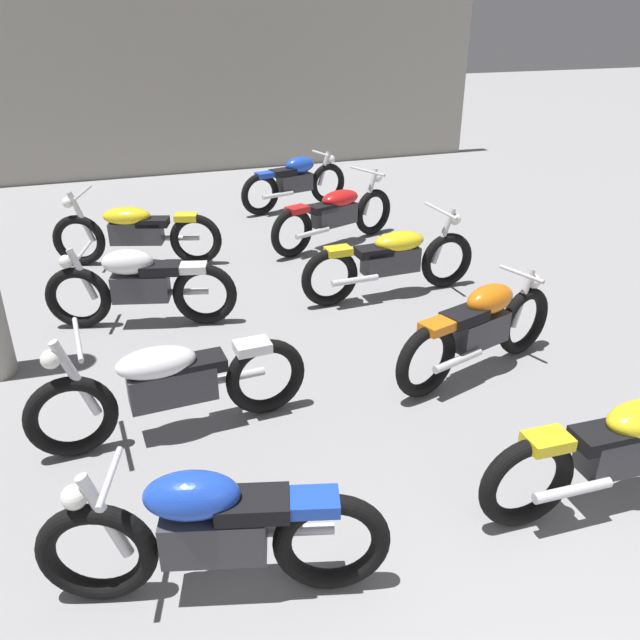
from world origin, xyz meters
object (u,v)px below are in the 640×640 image
Objects in this scene: motorcycle_right_row_2 at (480,327)px; motorcycle_left_row_2 at (170,383)px; motorcycle_left_row_3 at (140,285)px; motorcycle_right_row_1 at (630,446)px; motorcycle_right_row_5 at (295,181)px; motorcycle_left_row_4 at (135,231)px; motorcycle_right_row_3 at (392,259)px; motorcycle_left_row_1 at (212,531)px; motorcycle_right_row_4 at (335,214)px.

motorcycle_left_row_2 is at bearing -179.44° from motorcycle_right_row_2.
motorcycle_left_row_3 is 0.89× the size of motorcycle_right_row_1.
motorcycle_right_row_1 reaches higher than motorcycle_right_row_5.
motorcycle_right_row_3 is (2.68, -2.01, 0.00)m from motorcycle_left_row_4.
motorcycle_right_row_2 is at bearing 90.00° from motorcycle_right_row_1.
motorcycle_right_row_1 is (2.74, -0.15, -0.01)m from motorcycle_left_row_1.
motorcycle_left_row_4 is at bearing 86.42° from motorcycle_left_row_3.
motorcycle_right_row_2 is 1.86m from motorcycle_right_row_3.
motorcycle_right_row_1 is at bearing -89.99° from motorcycle_right_row_3.
motorcycle_left_row_2 is at bearing 90.32° from motorcycle_left_row_1.
motorcycle_left_row_4 is at bearing -146.52° from motorcycle_right_row_5.
motorcycle_left_row_3 and motorcycle_right_row_5 have the same top height.
motorcycle_left_row_4 is 1.08× the size of motorcycle_right_row_5.
motorcycle_left_row_4 is 3.34m from motorcycle_right_row_3.
motorcycle_left_row_2 is 1.12× the size of motorcycle_right_row_5.
motorcycle_right_row_1 reaches higher than motorcycle_right_row_2.
motorcycle_left_row_2 is 3.34m from motorcycle_right_row_3.
motorcycle_right_row_4 is (0.02, 5.57, 0.00)m from motorcycle_right_row_1.
motorcycle_right_row_1 is (2.79, -3.84, -0.01)m from motorcycle_left_row_3.
motorcycle_left_row_1 is at bearing -116.98° from motorcycle_right_row_4.
motorcycle_right_row_4 is at bearing 53.72° from motorcycle_left_row_2.
motorcycle_left_row_2 is 4.68m from motorcycle_right_row_4.
motorcycle_left_row_4 is 1.09× the size of motorcycle_right_row_2.
motorcycle_right_row_4 is (0.02, 3.74, -0.01)m from motorcycle_right_row_2.
motorcycle_right_row_1 is 5.57m from motorcycle_right_row_4.
motorcycle_left_row_1 is at bearing -90.67° from motorcycle_left_row_4.
motorcycle_left_row_4 and motorcycle_right_row_3 have the same top height.
motorcycle_right_row_1 reaches higher than motorcycle_left_row_1.
motorcycle_right_row_1 and motorcycle_right_row_3 have the same top height.
motorcycle_right_row_3 is at bearing 34.44° from motorcycle_left_row_2.
motorcycle_left_row_4 and motorcycle_right_row_1 have the same top height.
motorcycle_left_row_1 is at bearing 176.87° from motorcycle_right_row_1.
motorcycle_left_row_2 is at bearing 146.82° from motorcycle_right_row_1.
motorcycle_left_row_2 reaches higher than motorcycle_right_row_2.
motorcycle_right_row_2 is at bearing 0.56° from motorcycle_left_row_2.
motorcycle_left_row_2 and motorcycle_right_row_4 have the same top height.
motorcycle_left_row_1 is at bearing -110.74° from motorcycle_right_row_5.
motorcycle_right_row_3 is (2.75, 1.89, 0.00)m from motorcycle_left_row_2.
motorcycle_left_row_2 is 2.04m from motorcycle_left_row_3.
motorcycle_right_row_4 is at bearing 31.58° from motorcycle_left_row_3.
motorcycle_left_row_2 is at bearing -126.28° from motorcycle_right_row_4.
motorcycle_right_row_1 is at bearing -3.13° from motorcycle_left_row_1.
motorcycle_right_row_3 is at bearing -90.54° from motorcycle_right_row_5.
motorcycle_right_row_4 is (2.77, 3.77, 0.00)m from motorcycle_left_row_2.
motorcycle_right_row_5 is (0.02, 1.92, 0.01)m from motorcycle_right_row_4.
motorcycle_right_row_3 is (2.74, 3.54, -0.01)m from motorcycle_left_row_1.
motorcycle_left_row_2 is 1.05× the size of motorcycle_right_row_4.
motorcycle_left_row_1 and motorcycle_right_row_2 have the same top height.
motorcycle_right_row_1 is at bearing -33.18° from motorcycle_left_row_2.
motorcycle_left_row_1 is 0.89× the size of motorcycle_right_row_3.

